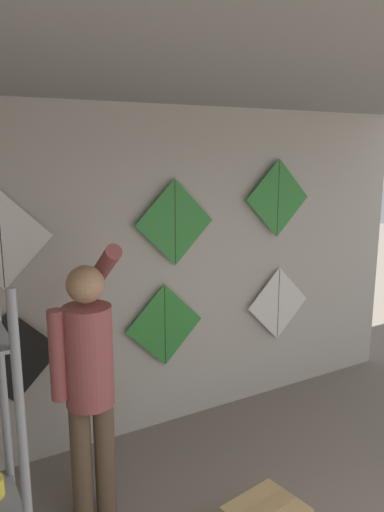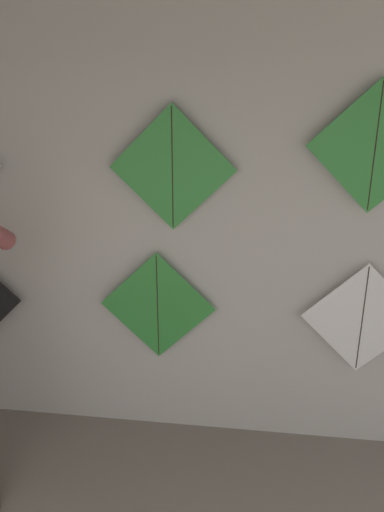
{
  "view_description": "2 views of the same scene",
  "coord_description": "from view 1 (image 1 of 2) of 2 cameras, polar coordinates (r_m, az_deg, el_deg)",
  "views": [
    {
      "loc": [
        -1.78,
        -0.32,
        2.44
      ],
      "look_at": [
        0.18,
        3.1,
        1.6
      ],
      "focal_mm": 35.0,
      "sensor_mm": 36.0,
      "label": 1
    },
    {
      "loc": [
        0.66,
        0.22,
        2.65
      ],
      "look_at": [
        0.3,
        3.1,
        1.41
      ],
      "focal_mm": 40.0,
      "sensor_mm": 36.0,
      "label": 2
    }
  ],
  "objects": [
    {
      "name": "ceiling_slab",
      "position": [
        2.72,
        12.2,
        19.82
      ],
      "size": [
        5.53,
        4.2,
        0.04
      ],
      "primitive_type": "cube",
      "color": "gray"
    },
    {
      "name": "kite_3",
      "position": [
        3.75,
        -21.03,
        1.76
      ],
      "size": [
        0.73,
        0.01,
        0.73
      ],
      "color": "white"
    },
    {
      "name": "kite_4",
      "position": [
        4.18,
        -1.96,
        3.83
      ],
      "size": [
        0.73,
        0.01,
        0.73
      ],
      "color": "#338C38"
    },
    {
      "name": "back_panel",
      "position": [
        4.28,
        -4.33,
        -2.05
      ],
      "size": [
        5.53,
        0.06,
        2.8
      ],
      "primitive_type": "cube",
      "color": "#BCB7AD",
      "rests_on": "ground"
    },
    {
      "name": "shopkeeper",
      "position": [
        3.29,
        -11.72,
        -13.03
      ],
      "size": [
        0.47,
        0.63,
        1.88
      ],
      "rotation": [
        0.0,
        0.0,
        -0.12
      ],
      "color": "brown",
      "rests_on": "ground"
    },
    {
      "name": "kite_1",
      "position": [
        4.35,
        -3.12,
        -7.9
      ],
      "size": [
        0.73,
        0.01,
        0.73
      ],
      "color": "#338C38"
    },
    {
      "name": "kite_2",
      "position": [
        5.01,
        9.83,
        -5.37
      ],
      "size": [
        0.73,
        0.01,
        0.73
      ],
      "color": "white"
    },
    {
      "name": "kite_0",
      "position": [
        3.99,
        -19.84,
        -10.85
      ],
      "size": [
        0.73,
        0.01,
        0.73
      ],
      "color": "black"
    },
    {
      "name": "kite_5",
      "position": [
        4.77,
        9.8,
        6.51
      ],
      "size": [
        0.73,
        0.01,
        0.73
      ],
      "color": "#338C38"
    }
  ]
}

